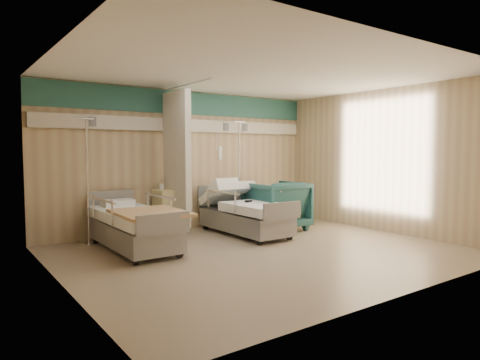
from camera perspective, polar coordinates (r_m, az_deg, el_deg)
name	(u,v)px	position (r m, az deg, el deg)	size (l,w,h in m)	color
ground	(263,252)	(6.86, 3.08, -9.52)	(6.00, 5.00, 0.00)	#86765C
room_walls	(252,134)	(6.86, 1.60, 6.16)	(6.04, 5.04, 2.82)	tan
bed_right	(245,218)	(8.17, 0.68, -5.07)	(1.00, 2.16, 0.63)	white
bed_left	(135,230)	(7.12, -13.86, -6.55)	(1.00, 2.16, 0.63)	white
bedside_cabinet	(169,212)	(8.33, -9.44, -4.18)	(0.50, 0.48, 0.85)	beige
visitor_armchair	(276,205)	(8.66, 4.85, -3.39)	(1.05, 1.08, 0.98)	#1D4948
waffle_blanket	(278,179)	(8.60, 5.10, 0.07)	(0.57, 0.51, 0.06)	silver
iv_stand_right	(239,204)	(9.16, -0.08, -3.21)	(0.40, 0.40, 2.22)	silver
iv_stand_left	(89,219)	(7.74, -19.54, -4.87)	(0.38, 0.38, 2.15)	silver
call_remote	(249,201)	(8.03, 1.15, -2.84)	(0.16, 0.07, 0.04)	black
tan_blanket	(150,213)	(6.67, -11.86, -4.29)	(0.99, 1.24, 0.04)	tan
toiletry_bag	(173,186)	(8.39, -8.88, -0.75)	(0.24, 0.15, 0.13)	black
white_cup	(162,187)	(8.24, -10.40, -0.90)	(0.08, 0.08, 0.12)	white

